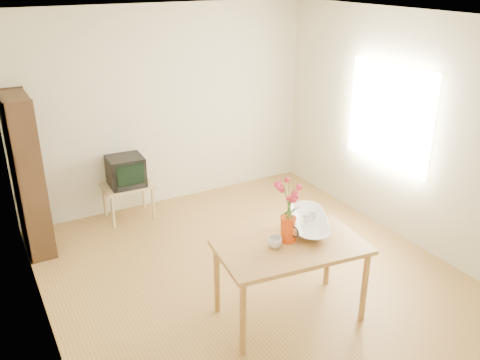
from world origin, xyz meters
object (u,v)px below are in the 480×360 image
table (291,254)px  mug (275,242)px  pitcher (288,230)px  television (125,170)px  bowl (310,204)px

table → mug: size_ratio=11.00×
pitcher → television: pitcher is taller
television → mug: bearing=-76.4°
mug → bowl: (0.49, 0.17, 0.18)m
table → television: 2.75m
bowl → television: bowl is taller
pitcher → bowl: 0.37m
table → mug: mug is taller
table → bowl: bearing=38.3°
table → television: (-0.67, 2.67, -0.01)m
mug → television: size_ratio=0.28×
pitcher → television: size_ratio=0.52×
bowl → television: bearing=112.4°
bowl → mug: bearing=-161.1°
mug → bowl: size_ratio=0.25×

